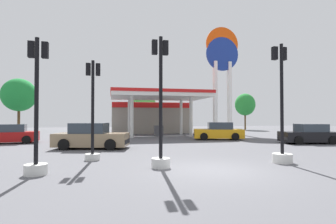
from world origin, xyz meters
The scene contains 14 objects.
ground_plane centered at (0.00, 0.00, 0.00)m, with size 90.00×90.00×0.00m, color #56565B.
gas_station centered at (1.09, 22.93, 2.32)m, with size 9.91×12.71×4.62m.
station_pole_sign centered at (9.56, 20.58, 8.38)m, with size 4.15×0.56×13.09m.
car_0 centered at (5.48, 12.34, 0.69)m, with size 4.58×2.85×1.53m.
car_1 centered at (-11.26, 12.57, 0.65)m, with size 4.24×2.33×1.44m.
car_2 centered at (10.77, 7.70, 0.66)m, with size 4.33×2.41×1.46m.
car_3 centered at (-4.99, 7.91, 0.73)m, with size 4.78×2.83×1.60m.
traffic_signal_0 centered at (-4.61, 3.32, 1.79)m, with size 0.67×0.69×4.58m.
traffic_signal_1 centered at (3.43, 0.80, 1.48)m, with size 0.82×0.82×5.15m.
traffic_signal_2 centered at (-1.88, 0.87, 1.73)m, with size 0.72×0.72×5.12m.
traffic_signal_3 centered at (-6.28, 0.55, 1.53)m, with size 0.75×0.75×4.71m.
tree_0 centered at (-15.69, 28.47, 4.91)m, with size 4.33×4.33×7.08m.
tree_1 centered at (1.06, 30.33, 4.00)m, with size 3.64×3.64×5.62m.
tree_2 centered at (17.05, 28.64, 3.99)m, with size 3.18×3.18×5.75m.
Camera 1 is at (-3.77, -9.12, 1.96)m, focal length 27.79 mm.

